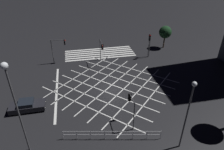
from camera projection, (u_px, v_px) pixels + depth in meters
name	position (u px, v px, depth m)	size (l,w,h in m)	color
ground_plane	(112.00, 85.00, 28.91)	(200.00, 200.00, 0.00)	black
road_markings	(102.00, 66.00, 33.97)	(19.77, 23.90, 0.01)	silver
traffic_light_median_north	(131.00, 104.00, 20.98)	(0.36, 2.08, 3.55)	#424244
traffic_light_sw_cross	(149.00, 41.00, 35.40)	(0.36, 0.39, 4.48)	#424244
traffic_light_sw_main	(150.00, 42.00, 35.97)	(0.39, 0.36, 4.03)	#424244
traffic_light_median_south	(101.00, 47.00, 33.38)	(0.36, 2.79, 4.05)	#424244
traffic_light_se_main	(59.00, 46.00, 33.69)	(2.46, 0.36, 4.28)	#424244
street_lamp_east	(189.00, 108.00, 17.03)	(0.41, 0.41, 7.41)	#424244
street_lamp_west	(12.00, 91.00, 15.63)	(0.57, 0.57, 9.34)	#424244
street_tree_near	(165.00, 32.00, 39.55)	(2.47, 2.47, 4.50)	brown
waiting_car	(27.00, 106.00, 23.86)	(4.11, 1.84, 1.26)	black
pedestrian_railing	(112.00, 134.00, 19.90)	(9.66, 2.07, 1.05)	#B7B7BC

